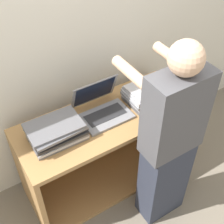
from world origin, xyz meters
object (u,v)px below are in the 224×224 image
at_px(laptop_stack_left, 56,132).
at_px(laptop_stack_right, 150,92).
at_px(laptop_open, 102,108).
at_px(person, 169,143).

bearing_deg(laptop_stack_left, laptop_stack_right, -0.02).
xyz_separation_m(laptop_open, laptop_stack_right, (0.40, -0.06, 0.02)).
xyz_separation_m(laptop_stack_right, person, (-0.19, -0.47, -0.04)).
relative_size(laptop_stack_right, person, 0.25).
distance_m(laptop_open, person, 0.56).
bearing_deg(laptop_stack_right, person, -111.86).
bearing_deg(laptop_open, laptop_stack_right, -7.91).
relative_size(laptop_stack_left, laptop_stack_right, 0.99).
bearing_deg(laptop_stack_right, laptop_open, 172.09).
xyz_separation_m(laptop_open, person, (0.21, -0.52, -0.02)).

